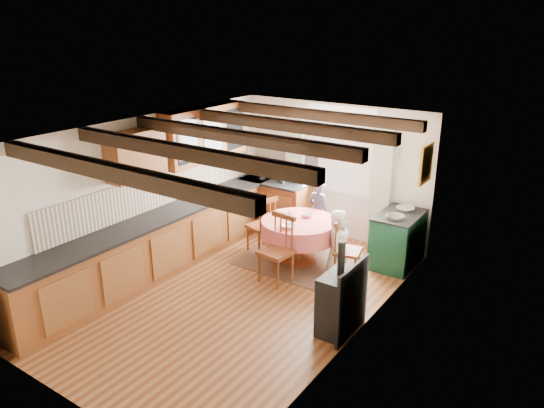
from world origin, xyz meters
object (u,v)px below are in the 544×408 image
Objects in this scene: aga_range at (398,239)px; child_right at (338,242)px; cast_iron_stove at (340,287)px; chair_near at (276,250)px; child_far at (319,213)px; cup at (290,213)px; dining_table at (299,241)px; chair_right at (348,249)px; chair_left at (261,224)px.

aga_range is 0.93× the size of child_right.
aga_range is 0.78× the size of cast_iron_stove.
chair_near is 1.55m from child_far.
child_far is (-1.53, 2.18, -0.02)m from cast_iron_stove.
dining_table is at bearing -20.42° from cup.
child_right is (-0.66, -0.80, 0.08)m from aga_range.
cast_iron_stove reaches higher than cup.
chair_right is 0.78× the size of child_far.
chair_near is 1.12m from chair_left.
dining_table is 0.77m from chair_near.
cast_iron_stove is (1.39, -0.64, 0.09)m from chair_near.
dining_table is 0.82m from child_far.
chair_left is 1.02m from child_far.
cup is (-0.15, -0.70, 0.18)m from child_far.
cast_iron_stove is 1.04× the size of child_far.
dining_table is 1.58m from aga_range.
chair_right is at bearing 112.39° from cast_iron_stove.
dining_table is at bearing 135.96° from cast_iron_stove.
chair_left is 1.06× the size of chair_right.
chair_near is 1.06× the size of chair_left.
child_right is at bearing -3.32° from cup.
chair_right is at bearing -1.08° from dining_table.
chair_near reaches higher than aga_range.
cup is at bearing 159.58° from dining_table.
child_far is (-1.42, -0.05, 0.15)m from aga_range.
chair_left is at bearing 74.83° from chair_right.
child_far is at bearing 125.06° from cast_iron_stove.
chair_near is 1.00m from child_right.
chair_near is 1.09× the size of aga_range.
chair_left is at bearing 141.92° from chair_near.
cup is at bearing 70.75° from chair_right.
child_right is at bearing 150.21° from child_far.
chair_left is at bearing -158.71° from aga_range.
chair_left is 0.83× the size of child_far.
child_far is 1.07m from child_right.
child_far is 0.73m from cup.
chair_right is at bearing -118.43° from aga_range.
chair_left reaches higher than chair_right.
child_right is at bearing 57.36° from chair_near.
aga_range is (0.46, 0.85, -0.03)m from chair_right.
chair_near is at bearing -85.48° from dining_table.
child_far is (-0.14, 1.54, 0.07)m from chair_near.
chair_near is at bearing -70.81° from cup.
dining_table is 0.88m from chair_right.
aga_range is (1.28, 1.59, -0.08)m from chair_near.
cast_iron_stove is at bearing -167.70° from child_right.
child_far is at bearing 77.91° from cup.
child_right is at bearing -129.44° from aga_range.
chair_near is at bearing 125.95° from child_right.
dining_table is 1.16× the size of chair_near.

